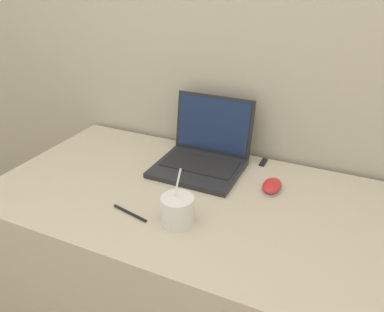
{
  "coord_description": "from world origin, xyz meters",
  "views": [
    {
      "loc": [
        0.46,
        -0.61,
        1.42
      ],
      "look_at": [
        -0.04,
        0.48,
        0.81
      ],
      "focal_mm": 35.0,
      "sensor_mm": 36.0,
      "label": 1
    }
  ],
  "objects_px": {
    "laptop": "(203,153)",
    "pen": "(130,213)",
    "drink_cup": "(178,210)",
    "usb_stick": "(263,162)",
    "computer_mouse": "(272,186)"
  },
  "relations": [
    {
      "from": "laptop",
      "to": "pen",
      "type": "distance_m",
      "value": 0.41
    },
    {
      "from": "drink_cup",
      "to": "laptop",
      "type": "bearing_deg",
      "value": 101.39
    },
    {
      "from": "drink_cup",
      "to": "usb_stick",
      "type": "distance_m",
      "value": 0.5
    },
    {
      "from": "laptop",
      "to": "drink_cup",
      "type": "xyz_separation_m",
      "value": [
        0.07,
        -0.37,
        -0.01
      ]
    },
    {
      "from": "pen",
      "to": "laptop",
      "type": "bearing_deg",
      "value": 78.43
    },
    {
      "from": "usb_stick",
      "to": "pen",
      "type": "height_order",
      "value": "pen"
    },
    {
      "from": "laptop",
      "to": "pen",
      "type": "xyz_separation_m",
      "value": [
        -0.08,
        -0.4,
        -0.05
      ]
    },
    {
      "from": "laptop",
      "to": "computer_mouse",
      "type": "distance_m",
      "value": 0.3
    },
    {
      "from": "laptop",
      "to": "computer_mouse",
      "type": "height_order",
      "value": "laptop"
    },
    {
      "from": "laptop",
      "to": "drink_cup",
      "type": "bearing_deg",
      "value": -78.61
    },
    {
      "from": "drink_cup",
      "to": "pen",
      "type": "relative_size",
      "value": 1.29
    },
    {
      "from": "computer_mouse",
      "to": "pen",
      "type": "xyz_separation_m",
      "value": [
        -0.37,
        -0.33,
        -0.01
      ]
    },
    {
      "from": "computer_mouse",
      "to": "usb_stick",
      "type": "height_order",
      "value": "computer_mouse"
    },
    {
      "from": "usb_stick",
      "to": "pen",
      "type": "relative_size",
      "value": 0.44
    },
    {
      "from": "drink_cup",
      "to": "usb_stick",
      "type": "height_order",
      "value": "drink_cup"
    }
  ]
}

